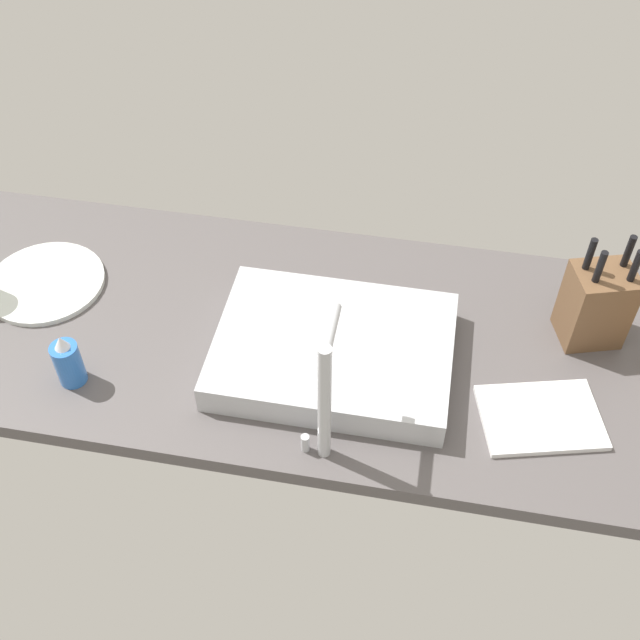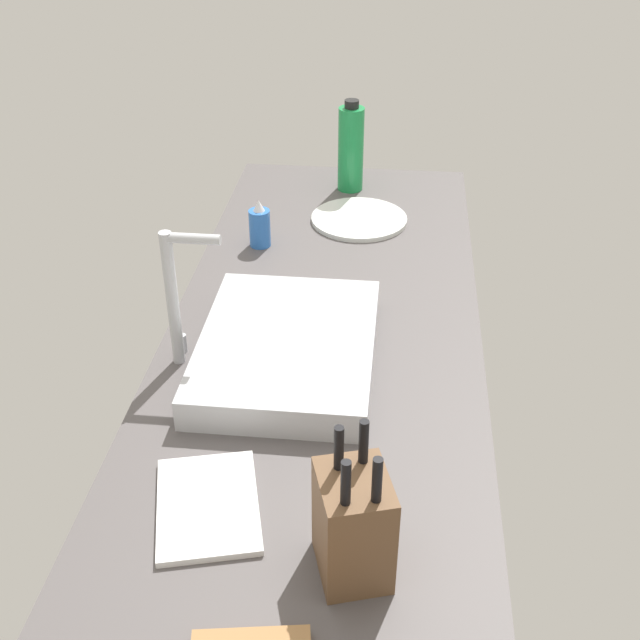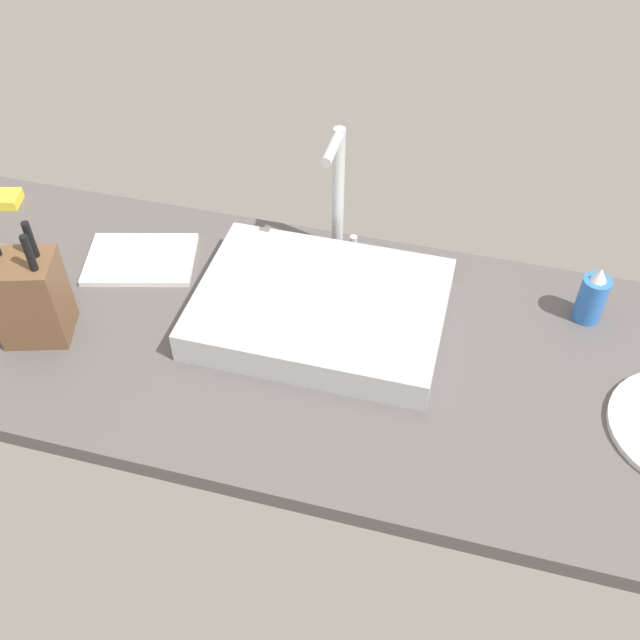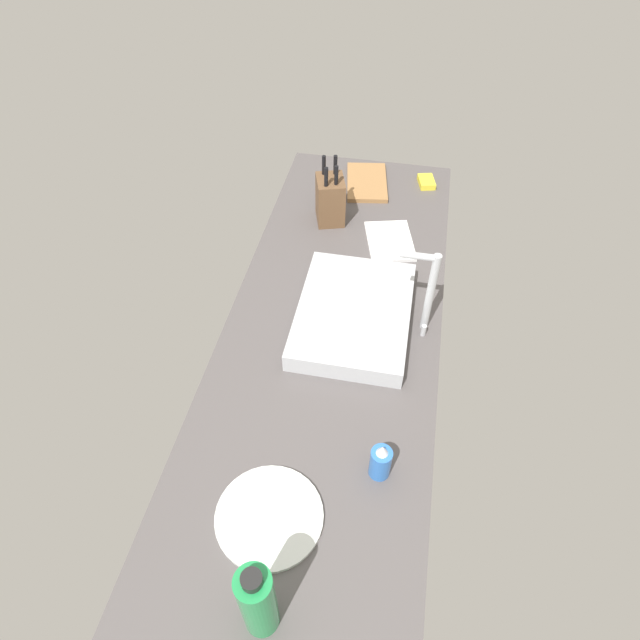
{
  "view_description": "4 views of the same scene",
  "coord_description": "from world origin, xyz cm",
  "px_view_note": "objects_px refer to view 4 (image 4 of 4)",
  "views": [
    {
      "loc": [
        -20.06,
        106.25,
        124.56
      ],
      "look_at": [
        -0.91,
        2.37,
        11.04
      ],
      "focal_mm": 43.97,
      "sensor_mm": 36.0,
      "label": 1
    },
    {
      "loc": [
        -134.67,
        -14.38,
        98.58
      ],
      "look_at": [
        3.2,
        0.28,
        9.1
      ],
      "focal_mm": 45.29,
      "sensor_mm": 36.0,
      "label": 2
    },
    {
      "loc": [
        21.41,
        -91.03,
        103.84
      ],
      "look_at": [
        -2.43,
        -1.25,
        10.95
      ],
      "focal_mm": 41.23,
      "sensor_mm": 36.0,
      "label": 3
    },
    {
      "loc": [
        111.24,
        17.74,
        130.1
      ],
      "look_at": [
        1.91,
        -3.47,
        8.73
      ],
      "focal_mm": 30.64,
      "sensor_mm": 36.0,
      "label": 4
    }
  ],
  "objects_px": {
    "soap_bottle": "(381,462)",
    "dish_towel": "(390,241)",
    "dinner_plate": "(269,516)",
    "knife_block": "(330,199)",
    "faucet": "(428,288)",
    "water_bottle": "(258,602)",
    "sink_basin": "(354,314)",
    "cutting_board": "(368,182)",
    "dish_sponge": "(426,182)"
  },
  "relations": [
    {
      "from": "cutting_board",
      "to": "dish_sponge",
      "type": "bearing_deg",
      "value": 100.73
    },
    {
      "from": "soap_bottle",
      "to": "knife_block",
      "type": "bearing_deg",
      "value": -162.96
    },
    {
      "from": "faucet",
      "to": "dinner_plate",
      "type": "height_order",
      "value": "faucet"
    },
    {
      "from": "knife_block",
      "to": "dinner_plate",
      "type": "relative_size",
      "value": 0.96
    },
    {
      "from": "knife_block",
      "to": "cutting_board",
      "type": "height_order",
      "value": "knife_block"
    },
    {
      "from": "faucet",
      "to": "cutting_board",
      "type": "xyz_separation_m",
      "value": [
        -0.74,
        -0.26,
        -0.15
      ]
    },
    {
      "from": "sink_basin",
      "to": "dish_towel",
      "type": "bearing_deg",
      "value": 170.1
    },
    {
      "from": "dish_sponge",
      "to": "dish_towel",
      "type": "bearing_deg",
      "value": -15.03
    },
    {
      "from": "soap_bottle",
      "to": "dinner_plate",
      "type": "relative_size",
      "value": 0.48
    },
    {
      "from": "dish_towel",
      "to": "dinner_plate",
      "type": "bearing_deg",
      "value": -9.13
    },
    {
      "from": "faucet",
      "to": "dinner_plate",
      "type": "xyz_separation_m",
      "value": [
        0.68,
        -0.31,
        -0.16
      ]
    },
    {
      "from": "knife_block",
      "to": "water_bottle",
      "type": "bearing_deg",
      "value": -12.52
    },
    {
      "from": "faucet",
      "to": "knife_block",
      "type": "relative_size",
      "value": 1.18
    },
    {
      "from": "sink_basin",
      "to": "faucet",
      "type": "relative_size",
      "value": 1.61
    },
    {
      "from": "faucet",
      "to": "soap_bottle",
      "type": "xyz_separation_m",
      "value": [
        0.51,
        -0.07,
        -0.11
      ]
    },
    {
      "from": "sink_basin",
      "to": "cutting_board",
      "type": "bearing_deg",
      "value": -175.76
    },
    {
      "from": "soap_bottle",
      "to": "dinner_plate",
      "type": "bearing_deg",
      "value": -55.47
    },
    {
      "from": "faucet",
      "to": "sink_basin",
      "type": "bearing_deg",
      "value": -84.76
    },
    {
      "from": "sink_basin",
      "to": "water_bottle",
      "type": "bearing_deg",
      "value": -3.84
    },
    {
      "from": "sink_basin",
      "to": "cutting_board",
      "type": "xyz_separation_m",
      "value": [
        -0.76,
        -0.06,
        -0.02
      ]
    },
    {
      "from": "faucet",
      "to": "dish_sponge",
      "type": "relative_size",
      "value": 3.21
    },
    {
      "from": "cutting_board",
      "to": "soap_bottle",
      "type": "height_order",
      "value": "soap_bottle"
    },
    {
      "from": "water_bottle",
      "to": "soap_bottle",
      "type": "bearing_deg",
      "value": 152.3
    },
    {
      "from": "soap_bottle",
      "to": "dish_towel",
      "type": "xyz_separation_m",
      "value": [
        -0.9,
        -0.07,
        -0.05
      ]
    },
    {
      "from": "cutting_board",
      "to": "dinner_plate",
      "type": "distance_m",
      "value": 1.42
    },
    {
      "from": "water_bottle",
      "to": "dinner_plate",
      "type": "bearing_deg",
      "value": -168.85
    },
    {
      "from": "dish_towel",
      "to": "knife_block",
      "type": "bearing_deg",
      "value": -111.6
    },
    {
      "from": "sink_basin",
      "to": "soap_bottle",
      "type": "bearing_deg",
      "value": 15.77
    },
    {
      "from": "water_bottle",
      "to": "dinner_plate",
      "type": "xyz_separation_m",
      "value": [
        -0.21,
        -0.04,
        -0.12
      ]
    },
    {
      "from": "water_bottle",
      "to": "dinner_plate",
      "type": "relative_size",
      "value": 1.02
    },
    {
      "from": "sink_basin",
      "to": "knife_block",
      "type": "height_order",
      "value": "knife_block"
    },
    {
      "from": "dinner_plate",
      "to": "knife_block",
      "type": "bearing_deg",
      "value": -176.78
    },
    {
      "from": "faucet",
      "to": "water_bottle",
      "type": "distance_m",
      "value": 0.93
    },
    {
      "from": "dinner_plate",
      "to": "water_bottle",
      "type": "bearing_deg",
      "value": 11.15
    },
    {
      "from": "soap_bottle",
      "to": "water_bottle",
      "type": "bearing_deg",
      "value": -27.7
    },
    {
      "from": "soap_bottle",
      "to": "dish_towel",
      "type": "relative_size",
      "value": 0.56
    },
    {
      "from": "soap_bottle",
      "to": "dish_sponge",
      "type": "relative_size",
      "value": 1.37
    },
    {
      "from": "sink_basin",
      "to": "water_bottle",
      "type": "distance_m",
      "value": 0.88
    },
    {
      "from": "dish_towel",
      "to": "cutting_board",
      "type": "bearing_deg",
      "value": -160.11
    },
    {
      "from": "knife_block",
      "to": "faucet",
      "type": "bearing_deg",
      "value": 20.72
    },
    {
      "from": "dinner_plate",
      "to": "dish_towel",
      "type": "bearing_deg",
      "value": 170.87
    },
    {
      "from": "faucet",
      "to": "cutting_board",
      "type": "distance_m",
      "value": 0.8
    },
    {
      "from": "knife_block",
      "to": "dish_towel",
      "type": "xyz_separation_m",
      "value": [
        0.09,
        0.24,
        -0.08
      ]
    },
    {
      "from": "dinner_plate",
      "to": "dish_towel",
      "type": "relative_size",
      "value": 1.15
    },
    {
      "from": "dish_sponge",
      "to": "knife_block",
      "type": "bearing_deg",
      "value": -48.55
    },
    {
      "from": "cutting_board",
      "to": "faucet",
      "type": "bearing_deg",
      "value": 19.59
    },
    {
      "from": "cutting_board",
      "to": "water_bottle",
      "type": "height_order",
      "value": "water_bottle"
    },
    {
      "from": "cutting_board",
      "to": "dish_towel",
      "type": "xyz_separation_m",
      "value": [
        0.35,
        0.13,
        -0.0
      ]
    },
    {
      "from": "soap_bottle",
      "to": "dish_sponge",
      "type": "distance_m",
      "value": 1.3
    },
    {
      "from": "knife_block",
      "to": "dish_towel",
      "type": "distance_m",
      "value": 0.27
    }
  ]
}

